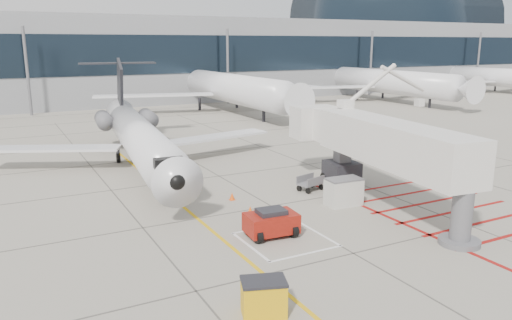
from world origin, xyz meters
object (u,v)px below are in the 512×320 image
spill_bin (264,297)px  jet_bridge (391,152)px  regional_jet (144,123)px  pushback_tug (271,222)px

spill_bin → jet_bridge: bearing=49.0°
regional_jet → spill_bin: (-1.56, -21.27, -3.37)m
regional_jet → jet_bridge: (10.94, -14.08, -0.55)m
pushback_tug → spill_bin: bearing=-117.0°
jet_bridge → pushback_tug: (-8.48, -0.62, -2.74)m
pushback_tug → spill_bin: 7.70m
jet_bridge → spill_bin: bearing=-143.1°
pushback_tug → spill_bin: pushback_tug is taller
jet_bridge → spill_bin: (-12.51, -7.19, -2.82)m
regional_jet → jet_bridge: size_ratio=1.77×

